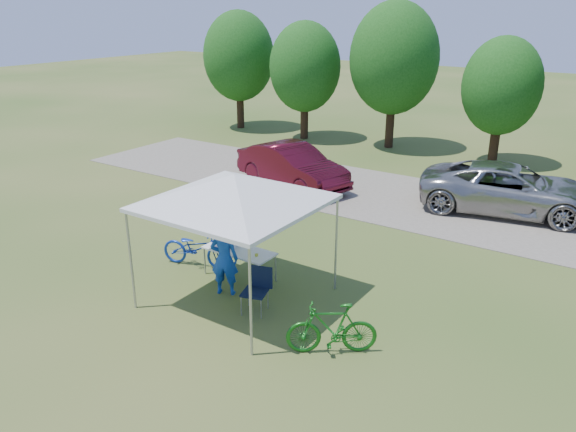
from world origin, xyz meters
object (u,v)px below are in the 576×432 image
at_px(folding_table, 239,252).
at_px(folding_chair, 258,286).
at_px(cyclist, 224,259).
at_px(minivan, 510,189).
at_px(sedan, 292,166).
at_px(bike_green, 332,328).
at_px(bike_blue, 196,248).
at_px(cooler, 227,239).

relative_size(folding_table, folding_chair, 1.79).
xyz_separation_m(folding_chair, cyclist, (-1.01, 0.18, 0.26)).
xyz_separation_m(minivan, sedan, (-6.77, -1.45, -0.00)).
xyz_separation_m(folding_chair, bike_green, (1.98, -0.48, -0.06)).
bearing_deg(cyclist, folding_table, -99.20).
relative_size(bike_blue, minivan, 0.34).
xyz_separation_m(folding_chair, sedan, (-4.02, 7.34, 0.19)).
height_order(cyclist, sedan, cyclist).
bearing_deg(bike_green, bike_blue, -141.98).
relative_size(cooler, minivan, 0.10).
distance_m(folding_chair, cyclist, 1.05).
xyz_separation_m(cooler, bike_blue, (-0.87, -0.09, -0.42)).
distance_m(cyclist, minivan, 9.40).
distance_m(folding_table, cyclist, 0.80).
height_order(folding_table, minivan, minivan).
bearing_deg(cooler, sedan, 110.89).
relative_size(minivan, sedan, 1.19).
xyz_separation_m(cyclist, minivan, (3.76, 8.62, -0.08)).
xyz_separation_m(bike_blue, bike_green, (4.42, -1.33, 0.03)).
bearing_deg(cyclist, bike_blue, -49.64).
xyz_separation_m(bike_blue, minivan, (5.20, 7.94, 0.28)).
relative_size(folding_chair, cyclist, 0.57).
bearing_deg(bike_green, cooler, -146.96).
bearing_deg(bike_blue, cooler, -99.71).
height_order(folding_table, sedan, sedan).
distance_m(folding_chair, bike_blue, 2.59).
bearing_deg(sedan, cooler, -143.76).
xyz_separation_m(cooler, minivan, (4.33, 7.86, -0.14)).
bearing_deg(bike_green, minivan, 139.95).
bearing_deg(sedan, folding_table, -141.01).
bearing_deg(cyclist, sedan, -91.76).
bearing_deg(bike_blue, cyclist, -130.41).
bearing_deg(folding_table, bike_green, -23.85).
xyz_separation_m(folding_table, folding_chair, (1.21, -0.94, -0.09)).
height_order(folding_chair, cyclist, cyclist).
relative_size(cooler, cyclist, 0.32).
relative_size(cooler, bike_green, 0.32).
relative_size(folding_table, bike_blue, 0.96).
bearing_deg(cyclist, bike_green, 143.08).
xyz_separation_m(cyclist, bike_green, (2.99, -0.66, -0.33)).
distance_m(cooler, sedan, 6.86).
bearing_deg(folding_table, folding_chair, -37.66).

